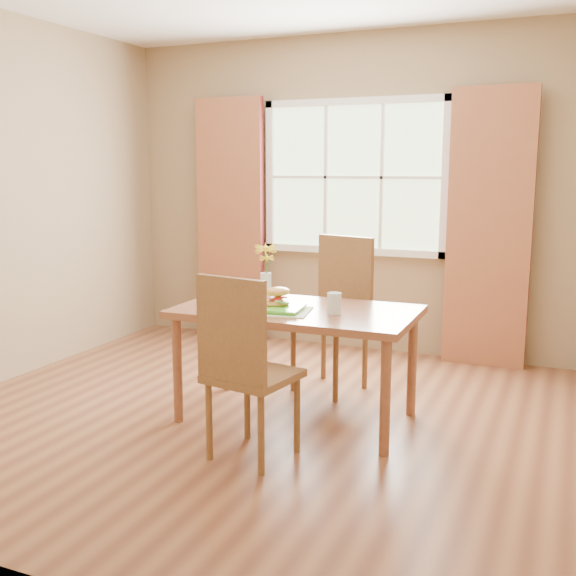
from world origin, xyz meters
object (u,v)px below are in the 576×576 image
(dining_table, at_px, (297,320))
(croissant_sandwich, at_px, (277,297))
(chair_far, at_px, (337,306))
(water_glass, at_px, (334,304))
(flower_vase, at_px, (266,267))
(chair_near, at_px, (243,361))

(dining_table, height_order, croissant_sandwich, croissant_sandwich)
(dining_table, xyz_separation_m, croissant_sandwich, (-0.09, -0.10, 0.16))
(chair_far, bearing_deg, dining_table, -76.32)
(chair_far, bearing_deg, croissant_sandwich, -82.23)
(croissant_sandwich, bearing_deg, chair_far, 48.60)
(dining_table, bearing_deg, water_glass, -14.46)
(flower_vase, bearing_deg, dining_table, -30.65)
(water_glass, distance_m, flower_vase, 0.63)
(chair_far, xyz_separation_m, flower_vase, (-0.32, -0.54, 0.34))
(dining_table, relative_size, chair_far, 1.35)
(flower_vase, bearing_deg, chair_far, 59.65)
(dining_table, height_order, water_glass, water_glass)
(dining_table, bearing_deg, croissant_sandwich, -131.41)
(chair_near, height_order, croissant_sandwich, chair_near)
(croissant_sandwich, xyz_separation_m, flower_vase, (-0.20, 0.27, 0.14))
(chair_far, bearing_deg, water_glass, -56.74)
(chair_far, height_order, flower_vase, chair_far)
(dining_table, height_order, flower_vase, flower_vase)
(dining_table, distance_m, water_glass, 0.31)
(dining_table, distance_m, chair_far, 0.71)
(chair_far, height_order, water_glass, chair_far)
(chair_near, relative_size, flower_vase, 2.79)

